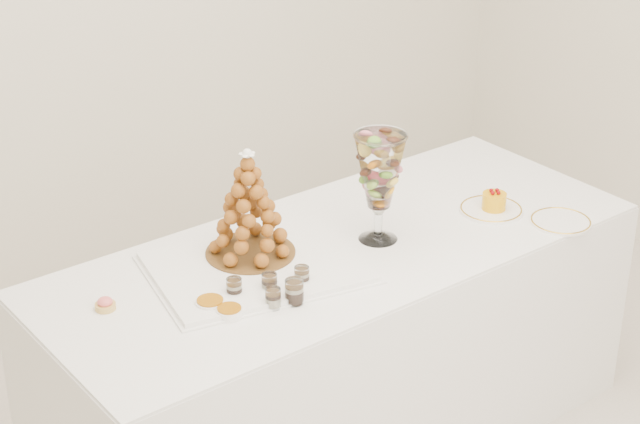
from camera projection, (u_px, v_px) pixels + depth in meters
buffet_table at (339, 345)px, 3.77m from camera, size 2.16×0.98×0.80m
lace_tray at (257, 267)px, 3.44m from camera, size 0.72×0.58×0.02m
macaron_vase at (380, 173)px, 3.53m from camera, size 0.17×0.17×0.38m
cake_plate at (491, 210)px, 3.83m from camera, size 0.23×0.23×0.01m
spare_plate at (561, 222)px, 3.74m from camera, size 0.22×0.22×0.01m
pink_tart at (105, 304)px, 3.22m from camera, size 0.06×0.06×0.04m
verrine_a at (234, 288)px, 3.28m from camera, size 0.06×0.06×0.07m
verrine_b at (269, 284)px, 3.30m from camera, size 0.05×0.05×0.07m
verrine_c at (302, 276)px, 3.34m from camera, size 0.06×0.06×0.06m
verrine_d at (273, 298)px, 3.22m from camera, size 0.05×0.05×0.06m
verrine_e at (294, 292)px, 3.25m from camera, size 0.07×0.07×0.08m
ramekin_back at (210, 305)px, 3.23m from camera, size 0.09×0.09×0.03m
ramekin_front at (229, 312)px, 3.19m from camera, size 0.08×0.08×0.03m
croquembouche at (249, 204)px, 3.42m from camera, size 0.31×0.31×0.37m
mousse_cake at (494, 201)px, 3.81m from camera, size 0.09×0.09×0.08m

